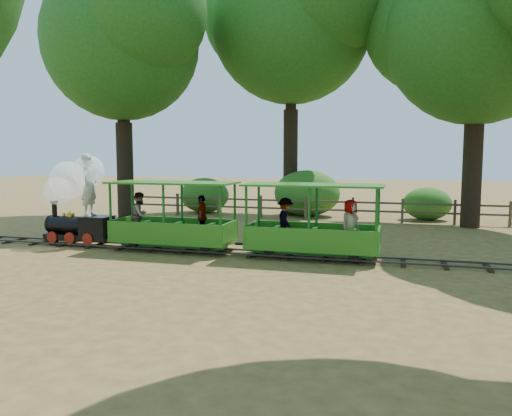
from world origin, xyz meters
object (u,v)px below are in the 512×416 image
(carriage_front, at_px, (170,223))
(carriage_rear, at_px, (312,228))
(fence, at_px, (329,207))
(locomotive, at_px, (75,193))

(carriage_front, distance_m, carriage_rear, 4.13)
(carriage_front, xyz_separation_m, fence, (3.49, 8.02, -0.24))
(carriage_front, height_order, carriage_rear, same)
(locomotive, distance_m, carriage_rear, 7.41)
(fence, bearing_deg, carriage_front, -113.48)
(locomotive, distance_m, carriage_front, 3.33)
(locomotive, xyz_separation_m, carriage_front, (3.24, -0.09, -0.79))
(carriage_rear, bearing_deg, locomotive, 179.37)
(locomotive, bearing_deg, fence, 49.74)
(carriage_rear, bearing_deg, fence, 94.59)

